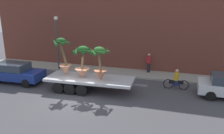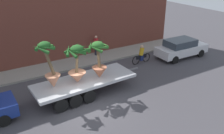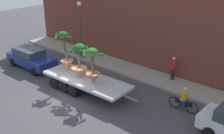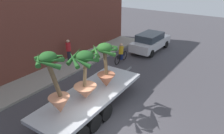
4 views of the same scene
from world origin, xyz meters
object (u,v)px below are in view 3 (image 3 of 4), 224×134
at_px(potted_palm_middle, 93,67).
at_px(pedestrian_near_gate, 173,68).
at_px(flatbed_trailer, 83,80).
at_px(trailing_car, 31,58).
at_px(cyclist, 184,100).
at_px(potted_palm_rear, 80,62).
at_px(potted_palm_front, 66,54).
at_px(street_lamp, 80,23).

relative_size(potted_palm_middle, pedestrian_near_gate, 1.37).
height_order(flatbed_trailer, trailing_car, trailing_car).
bearing_deg(pedestrian_near_gate, cyclist, -51.32).
height_order(flatbed_trailer, cyclist, cyclist).
bearing_deg(flatbed_trailer, potted_palm_rear, -156.30).
height_order(potted_palm_rear, potted_palm_front, potted_palm_front).
bearing_deg(street_lamp, cyclist, -9.34).
relative_size(potted_palm_rear, potted_palm_middle, 0.98).
distance_m(potted_palm_rear, cyclist, 6.92).
bearing_deg(street_lamp, potted_palm_front, -55.03).
xyz_separation_m(potted_palm_middle, pedestrian_near_gate, (2.61, 5.43, -1.04)).
distance_m(potted_palm_rear, potted_palm_front, 1.54).
bearing_deg(street_lamp, trailing_car, -113.11).
xyz_separation_m(pedestrian_near_gate, street_lamp, (-8.18, -1.32, 2.19)).
bearing_deg(trailing_car, potted_palm_middle, -1.32).
bearing_deg(trailing_car, potted_palm_front, 1.20).
relative_size(flatbed_trailer, trailing_car, 1.60).
distance_m(cyclist, trailing_car, 12.52).
bearing_deg(cyclist, street_lamp, 170.66).
relative_size(potted_palm_rear, trailing_car, 0.51).
relative_size(pedestrian_near_gate, street_lamp, 0.35).
distance_m(cyclist, pedestrian_near_gate, 3.95).
xyz_separation_m(flatbed_trailer, street_lamp, (-4.42, 3.89, 2.46)).
distance_m(flatbed_trailer, potted_palm_middle, 1.77).
distance_m(potted_palm_rear, potted_palm_middle, 1.35).
relative_size(cyclist, street_lamp, 0.38).
distance_m(potted_palm_middle, potted_palm_front, 2.89).
bearing_deg(potted_palm_front, potted_palm_middle, -5.14).
distance_m(flatbed_trailer, pedestrian_near_gate, 6.44).
relative_size(cyclist, trailing_car, 0.40).
xyz_separation_m(potted_palm_front, street_lamp, (-2.70, 3.86, 1.08)).
xyz_separation_m(potted_palm_front, trailing_car, (-4.38, -0.09, -1.32)).
height_order(potted_palm_middle, potted_palm_front, potted_palm_front).
bearing_deg(pedestrian_near_gate, street_lamp, -170.85).
bearing_deg(street_lamp, flatbed_trailer, -41.41).
xyz_separation_m(cyclist, trailing_car, (-12.32, -2.20, 0.16)).
bearing_deg(potted_palm_rear, potted_palm_front, 175.52).
bearing_deg(potted_palm_front, potted_palm_rear, -4.48).
height_order(potted_palm_middle, pedestrian_near_gate, potted_palm_middle).
xyz_separation_m(potted_palm_middle, street_lamp, (-5.57, 4.11, 1.15)).
distance_m(potted_palm_rear, pedestrian_near_gate, 6.68).
relative_size(potted_palm_front, street_lamp, 0.57).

